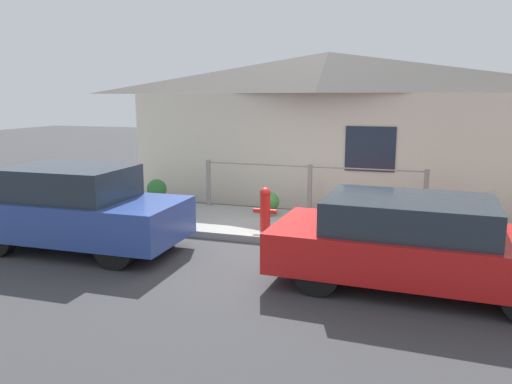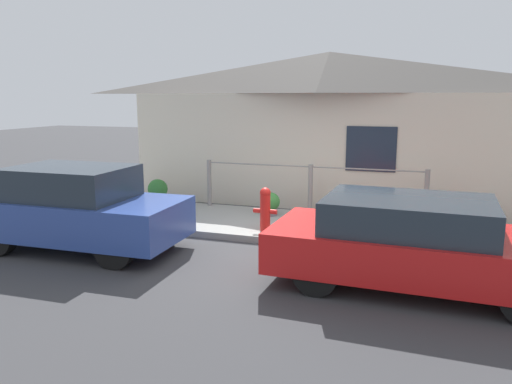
% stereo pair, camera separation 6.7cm
% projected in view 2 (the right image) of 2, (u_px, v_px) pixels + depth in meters
% --- Properties ---
extents(ground_plane, '(60.00, 60.00, 0.00)m').
position_uv_depth(ground_plane, '(283.00, 246.00, 8.96)').
color(ground_plane, '#38383A').
extents(sidewalk, '(24.00, 2.34, 0.13)m').
position_uv_depth(sidewalk, '(299.00, 227.00, 10.03)').
color(sidewalk, gray).
rests_on(sidewalk, ground_plane).
extents(house, '(9.88, 2.23, 3.71)m').
position_uv_depth(house, '(328.00, 82.00, 12.06)').
color(house, beige).
rests_on(house, ground_plane).
extents(fence, '(4.90, 0.10, 1.07)m').
position_uv_depth(fence, '(310.00, 186.00, 10.86)').
color(fence, gray).
rests_on(fence, sidewalk).
extents(car_left, '(3.68, 1.74, 1.46)m').
position_uv_depth(car_left, '(78.00, 208.00, 8.67)').
color(car_left, '#2D4793').
rests_on(car_left, ground_plane).
extents(car_right, '(4.15, 1.92, 1.27)m').
position_uv_depth(car_right, '(416.00, 243.00, 6.92)').
color(car_right, red).
rests_on(car_right, ground_plane).
extents(fire_hydrant, '(0.46, 0.21, 0.84)m').
position_uv_depth(fire_hydrant, '(265.00, 208.00, 9.42)').
color(fire_hydrant, red).
rests_on(fire_hydrant, sidewalk).
extents(potted_plant_near_hydrant, '(0.40, 0.40, 0.50)m').
position_uv_depth(potted_plant_near_hydrant, '(271.00, 203.00, 10.68)').
color(potted_plant_near_hydrant, slate).
rests_on(potted_plant_near_hydrant, sidewalk).
extents(potted_plant_by_fence, '(0.47, 0.47, 0.61)m').
position_uv_depth(potted_plant_by_fence, '(158.00, 190.00, 11.75)').
color(potted_plant_by_fence, '#9E5638').
rests_on(potted_plant_by_fence, sidewalk).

